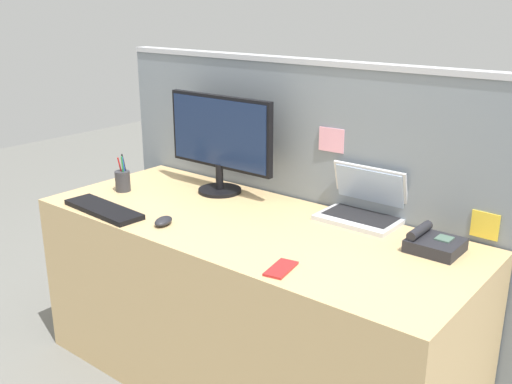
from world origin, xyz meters
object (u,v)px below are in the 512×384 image
at_px(desktop_monitor, 220,138).
at_px(laptop, 364,206).
at_px(desk_phone, 433,243).
at_px(keyboard_main, 103,209).
at_px(computer_mouse_right_hand, 163,221).
at_px(pen_cup, 123,181).
at_px(cell_phone_red_case, 281,269).

relative_size(desktop_monitor, laptop, 1.81).
distance_m(desktop_monitor, desk_phone, 1.10).
height_order(desk_phone, keyboard_main, desk_phone).
relative_size(computer_mouse_right_hand, pen_cup, 0.56).
bearing_deg(pen_cup, keyboard_main, -55.59).
distance_m(desk_phone, keyboard_main, 1.37).
xyz_separation_m(desktop_monitor, computer_mouse_right_hand, (0.11, -0.47, -0.25)).
bearing_deg(computer_mouse_right_hand, desk_phone, 5.79).
xyz_separation_m(desk_phone, computer_mouse_right_hand, (-0.96, -0.44, -0.01)).
bearing_deg(laptop, keyboard_main, -145.61).
bearing_deg(laptop, pen_cup, -160.44).
relative_size(laptop, computer_mouse_right_hand, 3.28).
distance_m(laptop, pen_cup, 1.15).
height_order(laptop, desk_phone, laptop).
relative_size(laptop, pen_cup, 1.83).
bearing_deg(desk_phone, laptop, 160.05).
height_order(laptop, keyboard_main, laptop).
distance_m(desktop_monitor, computer_mouse_right_hand, 0.54).
bearing_deg(laptop, desk_phone, -19.95).
height_order(desk_phone, computer_mouse_right_hand, desk_phone).
height_order(keyboard_main, computer_mouse_right_hand, computer_mouse_right_hand).
bearing_deg(pen_cup, desk_phone, 10.01).
xyz_separation_m(laptop, pen_cup, (-1.08, -0.38, -0.00)).
distance_m(keyboard_main, computer_mouse_right_hand, 0.32).
xyz_separation_m(desktop_monitor, pen_cup, (-0.37, -0.29, -0.21)).
relative_size(desk_phone, cell_phone_red_case, 1.27).
xyz_separation_m(desk_phone, keyboard_main, (-1.28, -0.50, -0.02)).
bearing_deg(desk_phone, desktop_monitor, 178.33).
bearing_deg(computer_mouse_right_hand, cell_phone_red_case, -22.36).
bearing_deg(cell_phone_red_case, desk_phone, 44.03).
xyz_separation_m(keyboard_main, cell_phone_red_case, (0.94, 0.02, -0.01)).
bearing_deg(laptop, cell_phone_red_case, -87.80).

